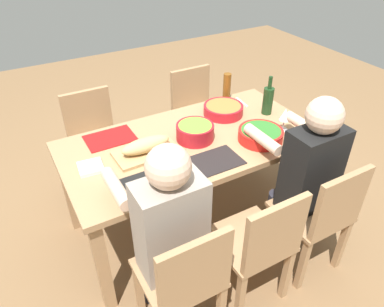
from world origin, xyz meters
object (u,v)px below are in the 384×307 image
(diner_far_left, at_px, (306,170))
(serving_bowl_greens, at_px, (261,134))
(chair_near_left, at_px, (196,111))
(beer_bottle, at_px, (227,87))
(serving_bowl_salad, at_px, (195,131))
(chair_far_center, at_px, (260,244))
(cutting_board, at_px, (146,152))
(bread_loaf, at_px, (146,145))
(diner_far_right, at_px, (167,225))
(napkin_stack, at_px, (91,167))
(wine_bottle, at_px, (268,100))
(chair_near_right, at_px, (95,138))
(wine_glass, at_px, (285,115))
(chair_far_left, at_px, (321,214))
(dining_table, at_px, (192,151))
(chair_far_right, at_px, (185,279))
(serving_bowl_fruit, at_px, (223,109))

(diner_far_left, xyz_separation_m, serving_bowl_greens, (0.08, -0.36, 0.09))
(chair_near_left, xyz_separation_m, beer_bottle, (-0.06, 0.38, 0.37))
(serving_bowl_salad, distance_m, serving_bowl_greens, 0.43)
(chair_far_center, bearing_deg, cutting_board, -66.82)
(cutting_board, distance_m, bread_loaf, 0.06)
(diner_far_left, bearing_deg, chair_near_left, -90.00)
(diner_far_right, height_order, serving_bowl_salad, diner_far_right)
(napkin_stack, bearing_deg, wine_bottle, -178.49)
(serving_bowl_salad, bearing_deg, chair_near_right, -57.32)
(chair_near_right, bearing_deg, wine_glass, 138.27)
(chair_far_left, relative_size, chair_near_left, 1.00)
(beer_bottle, bearing_deg, dining_table, 35.82)
(dining_table, distance_m, wine_bottle, 0.70)
(chair_near_right, height_order, cutting_board, chair_near_right)
(serving_bowl_greens, bearing_deg, bread_loaf, -17.33)
(chair_far_left, distance_m, serving_bowl_greens, 0.62)
(dining_table, height_order, beer_bottle, beer_bottle)
(chair_near_right, bearing_deg, napkin_stack, 74.37)
(dining_table, xyz_separation_m, serving_bowl_greens, (-0.39, 0.22, 0.13))
(chair_far_center, bearing_deg, chair_far_right, 0.00)
(dining_table, xyz_separation_m, napkin_stack, (0.68, -0.01, 0.10))
(chair_near_left, height_order, wine_glass, wine_glass)
(napkin_stack, bearing_deg, diner_far_left, 152.61)
(serving_bowl_salad, relative_size, wine_bottle, 0.86)
(chair_far_left, bearing_deg, chair_near_left, -90.00)
(bread_loaf, height_order, napkin_stack, bread_loaf)
(serving_bowl_salad, bearing_deg, dining_table, -8.23)
(chair_far_center, relative_size, serving_bowl_salad, 3.41)
(beer_bottle, bearing_deg, chair_far_left, 87.07)
(chair_near_left, relative_size, cutting_board, 2.12)
(chair_far_center, bearing_deg, dining_table, -90.00)
(serving_bowl_greens, height_order, cutting_board, serving_bowl_greens)
(diner_far_right, height_order, bread_loaf, diner_far_right)
(dining_table, height_order, cutting_board, cutting_board)
(napkin_stack, bearing_deg, chair_near_left, -146.87)
(chair_far_left, relative_size, diner_far_right, 0.71)
(diner_far_right, height_order, napkin_stack, diner_far_right)
(chair_far_left, distance_m, bread_loaf, 1.15)
(wine_glass, bearing_deg, serving_bowl_fruit, -59.02)
(chair_near_right, distance_m, serving_bowl_salad, 0.96)
(dining_table, xyz_separation_m, wine_bottle, (-0.67, -0.05, 0.20))
(dining_table, bearing_deg, chair_near_right, -58.44)
(dining_table, bearing_deg, beer_bottle, -144.18)
(bread_loaf, bearing_deg, beer_bottle, -156.09)
(dining_table, height_order, chair_far_right, chair_far_right)
(chair_far_left, xyz_separation_m, serving_bowl_fruit, (0.09, -0.96, 0.30))
(chair_far_right, bearing_deg, serving_bowl_salad, -122.90)
(dining_table, bearing_deg, serving_bowl_greens, 150.39)
(wine_glass, bearing_deg, chair_far_right, 27.65)
(serving_bowl_greens, bearing_deg, diner_far_left, 102.14)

